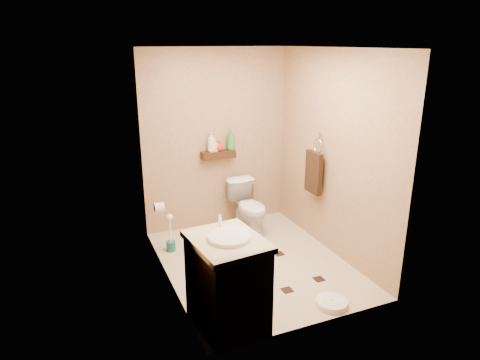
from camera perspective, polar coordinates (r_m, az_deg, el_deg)
name	(u,v)px	position (r m, az deg, el deg)	size (l,w,h in m)	color
ground	(254,262)	(5.08, 1.90, -10.93)	(2.50, 2.50, 0.00)	#BFAB8C
wall_back	(216,140)	(5.75, -3.20, 5.32)	(2.00, 0.04, 2.40)	tan
wall_front	(319,202)	(3.59, 10.47, -2.87)	(2.00, 0.04, 2.40)	tan
wall_left	(164,174)	(4.32, -10.09, 0.75)	(0.04, 2.50, 2.40)	tan
wall_right	(333,155)	(5.11, 12.29, 3.33)	(0.04, 2.50, 2.40)	tan
ceiling	(257,48)	(4.45, 2.23, 17.23)	(2.00, 2.50, 0.02)	white
wall_shelf	(218,155)	(5.72, -2.90, 3.40)	(0.46, 0.14, 0.10)	#3A2510
floor_accents	(257,265)	(5.03, 2.24, -11.25)	(1.16, 1.27, 0.01)	black
toilet	(249,207)	(5.74, 1.23, -3.64)	(0.38, 0.67, 0.69)	white
vanity	(227,282)	(3.87, -1.68, -13.42)	(0.65, 0.76, 0.99)	brown
bathroom_scale	(332,303)	(4.43, 12.12, -15.72)	(0.36, 0.36, 0.06)	white
toilet_brush	(171,238)	(5.34, -9.25, -7.64)	(0.11, 0.11, 0.49)	#175B5D
towel_ring	(314,171)	(5.33, 9.83, 1.24)	(0.12, 0.30, 0.76)	silver
toilet_paper	(159,207)	(5.13, -10.74, -3.59)	(0.12, 0.11, 0.12)	white
bottle_a	(211,142)	(5.64, -3.85, 5.07)	(0.10, 0.10, 0.26)	silver
bottle_b	(215,145)	(5.67, -3.36, 4.62)	(0.07, 0.07, 0.16)	yellow
bottle_c	(219,146)	(5.69, -2.80, 4.59)	(0.11, 0.11, 0.14)	red
bottle_d	(231,140)	(5.73, -1.23, 5.41)	(0.11, 0.11, 0.28)	#2E8B37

